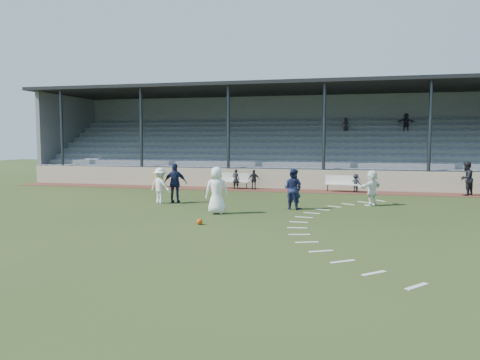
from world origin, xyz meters
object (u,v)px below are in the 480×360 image
at_px(bench_right, 342,182).
at_px(trash_bin, 159,180).
at_px(official, 466,179).
at_px(bench_left, 234,179).
at_px(player_navy_lead, 294,190).
at_px(player_white_lead, 217,190).
at_px(football, 200,222).

height_order(bench_right, trash_bin, bench_right).
bearing_deg(official, bench_left, -52.47).
bearing_deg(player_navy_lead, player_white_lead, -158.51).
distance_m(bench_right, official, 6.58).
bearing_deg(bench_right, football, -104.54).
relative_size(player_navy_lead, official, 0.93).
height_order(bench_left, official, official).
distance_m(bench_right, football, 12.78).
relative_size(trash_bin, official, 0.45).
bearing_deg(official, trash_bin, -51.45).
bearing_deg(bench_left, football, -75.58).
height_order(bench_right, player_navy_lead, player_navy_lead).
bearing_deg(trash_bin, player_navy_lead, -38.19).
relative_size(bench_left, player_white_lead, 1.04).
relative_size(trash_bin, player_white_lead, 0.42).
xyz_separation_m(football, player_navy_lead, (2.84, 4.46, 0.74)).
bearing_deg(official, football, -4.48).
xyz_separation_m(bench_right, player_white_lead, (-4.83, -9.36, 0.39)).
bearing_deg(bench_right, player_white_lead, -110.02).
bearing_deg(football, bench_left, 98.64).
distance_m(trash_bin, player_white_lead, 11.63).
relative_size(bench_left, trash_bin, 2.46).
height_order(football, player_white_lead, player_white_lead).
height_order(trash_bin, player_navy_lead, player_navy_lead).
relative_size(player_white_lead, player_navy_lead, 1.15).
xyz_separation_m(bench_left, player_white_lead, (1.76, -9.66, 0.39)).
relative_size(trash_bin, football, 3.83).
relative_size(bench_left, bench_right, 1.00).
height_order(bench_left, player_navy_lead, player_navy_lead).
distance_m(trash_bin, player_navy_lead, 12.22).
height_order(bench_right, official, official).
xyz_separation_m(bench_right, official, (6.57, -0.20, 0.35)).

